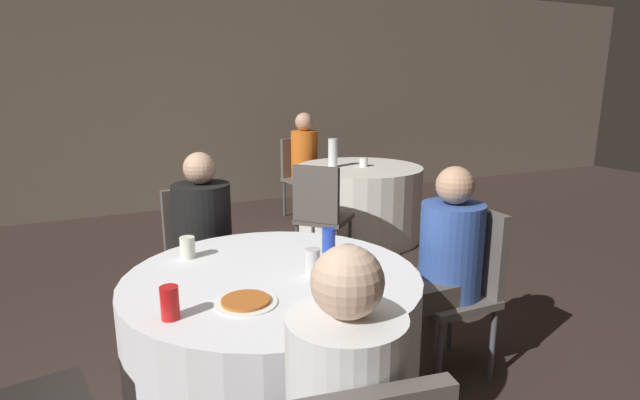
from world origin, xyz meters
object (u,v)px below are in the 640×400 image
Objects in this scene: chair_far_southwest at (320,209)px; chair_far_north at (300,170)px; chair_near_east at (463,276)px; person_blue_shirt at (438,275)px; table_far at (358,202)px; bottle_far at (333,153)px; table_near at (274,350)px; soda_can_blue at (329,240)px; soda_can_red at (170,303)px; pizza_plate_near at (246,302)px; chair_near_north at (199,247)px; person_orange_shirt at (308,167)px; person_black_shirt at (207,248)px; soda_can_silver at (313,262)px.

chair_far_southwest is 1.00× the size of chair_far_north.
person_blue_shirt is at bearing 90.00° from chair_near_east.
person_blue_shirt is at bearing -109.92° from table_far.
table_near is at bearing -121.88° from bottle_far.
chair_far_southwest is 0.99m from bottle_far.
soda_can_red is (-0.82, -0.40, 0.00)m from soda_can_blue.
chair_far_north is 3.73× the size of pizza_plate_near.
chair_near_east and chair_far_southwest have the same top height.
chair_far_southwest is (1.08, 0.54, 0.00)m from chair_near_north.
chair_far_southwest is at bearing -136.80° from table_far.
chair_near_north is at bearing 48.25° from chair_near_east.
person_blue_shirt reaches higher than chair_near_north.
soda_can_blue is (-0.54, 0.18, 0.21)m from person_blue_shirt.
table_near is 2.85m from bottle_far.
chair_near_north reaches higher than pizza_plate_near.
chair_far_southwest is at bearing 58.55° from table_near.
person_orange_shirt is (-0.17, 0.86, 0.24)m from table_far.
pizza_plate_near is 0.67m from soda_can_blue.
person_black_shirt is 9.40× the size of soda_can_red.
person_black_shirt is (-1.82, -1.41, 0.22)m from table_far.
person_blue_shirt is at bearing 67.86° from chair_far_north.
pizza_plate_near is at bearing -122.64° from bottle_far.
soda_can_silver is at bearing 97.24° from chair_near_north.
table_near is 0.67m from soda_can_red.
table_far is at bearing 49.09° from soda_can_red.
soda_can_silver is (-0.91, -0.07, 0.24)m from chair_near_east.
chair_near_east is at bearing -100.00° from bottle_far.
person_blue_shirt is 9.32× the size of soda_can_blue.
table_near is at bearing 52.36° from person_orange_shirt.
soda_can_red is 3.27m from bottle_far.
pizza_plate_near is (-1.92, -2.53, 0.37)m from table_far.
person_orange_shirt is at bearing 101.37° from table_far.
table_near is 3.67m from chair_far_north.
pizza_plate_near reaches higher than table_near.
soda_can_silver is (-1.37, -3.41, 0.24)m from chair_far_north.
table_far is at bearing 90.00° from person_orange_shirt.
person_black_shirt reaches higher than chair_far_southwest.
table_far is 1.06m from chair_far_north.
chair_near_east is at bearing -40.17° from chair_far_southwest.
chair_near_east is 0.94m from soda_can_silver.
chair_near_north is at bearing -140.08° from bottle_far.
table_near is at bearing 90.00° from person_blue_shirt.
chair_far_southwest is 7.40× the size of soda_can_silver.
table_far is 10.29× the size of soda_can_blue.
chair_near_north is 7.40× the size of soda_can_red.
soda_can_blue is at bearing 51.11° from soda_can_silver.
pizza_plate_near is (-0.08, -1.28, 0.19)m from chair_near_north.
chair_near_east reaches higher than soda_can_blue.
pizza_plate_near is 1.99× the size of soda_can_silver.
person_black_shirt reaches higher than chair_far_north.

